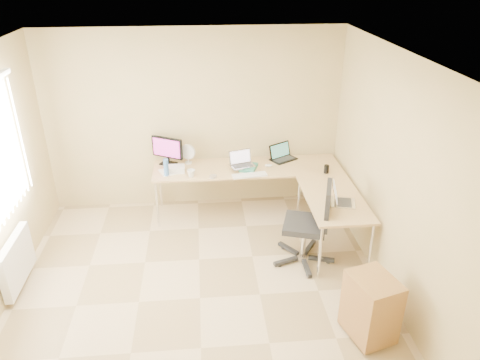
{
  "coord_description": "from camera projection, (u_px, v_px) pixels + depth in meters",
  "views": [
    {
      "loc": [
        0.08,
        -3.96,
        3.42
      ],
      "look_at": [
        0.55,
        1.1,
        0.9
      ],
      "focal_mm": 33.97,
      "sensor_mm": 36.0,
      "label": 1
    }
  ],
  "objects": [
    {
      "name": "papers",
      "position": [
        167.0,
        172.0,
        6.27
      ],
      "size": [
        0.27,
        0.31,
        0.01
      ],
      "primitive_type": "cube",
      "rotation": [
        0.0,
        0.0,
        0.39
      ],
      "color": "white",
      "rests_on": "desk_main"
    },
    {
      "name": "cd_stack",
      "position": [
        213.0,
        177.0,
        6.12
      ],
      "size": [
        0.13,
        0.13,
        0.03
      ],
      "primitive_type": "cylinder",
      "rotation": [
        0.0,
        0.0,
        -0.32
      ],
      "color": "silver",
      "rests_on": "desk_main"
    },
    {
      "name": "mug",
      "position": [
        191.0,
        173.0,
        6.12
      ],
      "size": [
        0.14,
        0.14,
        0.1
      ],
      "primitive_type": "imported",
      "rotation": [
        0.0,
        0.0,
        0.34
      ],
      "color": "silver",
      "rests_on": "desk_main"
    },
    {
      "name": "floor",
      "position": [
        200.0,
        298.0,
        5.05
      ],
      "size": [
        4.5,
        4.5,
        0.0
      ],
      "primitive_type": "plane",
      "color": "tan",
      "rests_on": "ground"
    },
    {
      "name": "radiator",
      "position": [
        17.0,
        261.0,
        5.08
      ],
      "size": [
        0.09,
        0.8,
        0.55
      ],
      "primitive_type": "cube",
      "color": "white",
      "rests_on": "ground"
    },
    {
      "name": "wall_right",
      "position": [
        401.0,
        186.0,
        4.64
      ],
      "size": [
        0.0,
        4.5,
        4.5
      ],
      "primitive_type": "plane",
      "rotation": [
        1.57,
        0.0,
        -1.57
      ],
      "color": "tan",
      "rests_on": "ground"
    },
    {
      "name": "laptop_black",
      "position": [
        284.0,
        152.0,
        6.6
      ],
      "size": [
        0.46,
        0.43,
        0.23
      ],
      "primitive_type": "cube",
      "rotation": [
        0.0,
        0.0,
        0.55
      ],
      "color": "black",
      "rests_on": "desk_main"
    },
    {
      "name": "desk_main",
      "position": [
        247.0,
        190.0,
        6.59
      ],
      "size": [
        2.65,
        0.7,
        0.73
      ],
      "primitive_type": "cube",
      "color": "tan",
      "rests_on": "ground"
    },
    {
      "name": "black_cup",
      "position": [
        326.0,
        169.0,
        6.23
      ],
      "size": [
        0.08,
        0.08,
        0.12
      ],
      "primitive_type": "cylinder",
      "rotation": [
        0.0,
        0.0,
        0.14
      ],
      "color": "black",
      "rests_on": "desk_main"
    },
    {
      "name": "monitor",
      "position": [
        167.0,
        151.0,
        6.43
      ],
      "size": [
        0.49,
        0.37,
        0.41
      ],
      "primitive_type": "cube",
      "rotation": [
        0.0,
        0.0,
        -0.51
      ],
      "color": "black",
      "rests_on": "desk_main"
    },
    {
      "name": "mouse",
      "position": [
        269.0,
        165.0,
        6.43
      ],
      "size": [
        0.12,
        0.1,
        0.04
      ],
      "primitive_type": "ellipsoid",
      "rotation": [
        0.0,
        0.0,
        -0.3
      ],
      "color": "silver",
      "rests_on": "desk_main"
    },
    {
      "name": "desk_return",
      "position": [
        331.0,
        222.0,
        5.78
      ],
      "size": [
        0.7,
        1.3,
        0.73
      ],
      "primitive_type": "cube",
      "color": "tan",
      "rests_on": "ground"
    },
    {
      "name": "cabinet",
      "position": [
        371.0,
        307.0,
        4.41
      ],
      "size": [
        0.51,
        0.57,
        0.66
      ],
      "primitive_type": "cube",
      "rotation": [
        0.0,
        0.0,
        0.29
      ],
      "color": "#9D5322",
      "rests_on": "ground"
    },
    {
      "name": "keyboard",
      "position": [
        250.0,
        175.0,
        6.16
      ],
      "size": [
        0.49,
        0.2,
        0.02
      ],
      "primitive_type": "cube",
      "rotation": [
        0.0,
        0.0,
        0.14
      ],
      "color": "white",
      "rests_on": "desk_main"
    },
    {
      "name": "white_box",
      "position": [
        176.0,
        169.0,
        6.27
      ],
      "size": [
        0.23,
        0.17,
        0.08
      ],
      "primitive_type": "cube",
      "rotation": [
        0.0,
        0.0,
        0.01
      ],
      "color": "silver",
      "rests_on": "desk_main"
    },
    {
      "name": "desk_fan",
      "position": [
        188.0,
        154.0,
        6.48
      ],
      "size": [
        0.28,
        0.28,
        0.28
      ],
      "primitive_type": "cylinder",
      "rotation": [
        0.0,
        0.0,
        -0.39
      ],
      "color": "silver",
      "rests_on": "desk_main"
    },
    {
      "name": "office_chair",
      "position": [
        305.0,
        226.0,
        5.47
      ],
      "size": [
        0.8,
        0.8,
        1.07
      ],
      "primitive_type": "cube",
      "rotation": [
        0.0,
        0.0,
        -0.3
      ],
      "color": "black",
      "rests_on": "ground"
    },
    {
      "name": "laptop_return",
      "position": [
        344.0,
        195.0,
        5.44
      ],
      "size": [
        0.4,
        0.35,
        0.23
      ],
      "primitive_type": "cube",
      "rotation": [
        0.0,
        0.0,
        1.31
      ],
      "color": "silver",
      "rests_on": "desk_return"
    },
    {
      "name": "wall_back",
      "position": [
        194.0,
        121.0,
        6.47
      ],
      "size": [
        4.5,
        0.0,
        4.5
      ],
      "primitive_type": "plane",
      "rotation": [
        1.57,
        0.0,
        0.0
      ],
      "color": "tan",
      "rests_on": "ground"
    },
    {
      "name": "laptop_center",
      "position": [
        242.0,
        159.0,
        6.29
      ],
      "size": [
        0.39,
        0.34,
        0.21
      ],
      "primitive_type": "cube",
      "rotation": [
        0.0,
        0.0,
        0.3
      ],
      "color": "#AEAEB5",
      "rests_on": "desk_main"
    },
    {
      "name": "water_bottle",
      "position": [
        166.0,
        167.0,
        6.13
      ],
      "size": [
        0.09,
        0.09,
        0.24
      ],
      "primitive_type": "cylinder",
      "rotation": [
        0.0,
        0.0,
        0.36
      ],
      "color": "#3E6EB5",
      "rests_on": "desk_main"
    },
    {
      "name": "ceiling",
      "position": [
        188.0,
        62.0,
        3.89
      ],
      "size": [
        4.5,
        4.5,
        0.0
      ],
      "primitive_type": "plane",
      "rotation": [
        3.14,
        0.0,
        0.0
      ],
      "color": "white",
      "rests_on": "ground"
    },
    {
      "name": "book_stack",
      "position": [
        249.0,
        167.0,
        6.36
      ],
      "size": [
        0.3,
        0.34,
        0.05
      ],
      "primitive_type": "cube",
      "rotation": [
        0.0,
        0.0,
        -0.37
      ],
      "color": "#2F7C68",
      "rests_on": "desk_main"
    }
  ]
}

